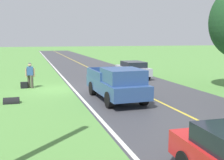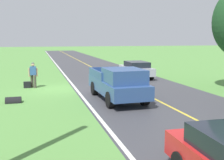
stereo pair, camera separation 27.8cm
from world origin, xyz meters
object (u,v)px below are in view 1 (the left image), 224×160
at_px(hitchhiker_walking, 30,74).
at_px(suitcase_carried, 24,85).
at_px(sedan_near_oncoming, 133,69).
at_px(pickup_truck_passing, 117,83).

bearing_deg(hitchhiker_walking, suitcase_carried, 6.38).
distance_m(hitchhiker_walking, sedan_near_oncoming, 8.87).
relative_size(suitcase_carried, sedan_near_oncoming, 0.10).
height_order(suitcase_carried, pickup_truck_passing, pickup_truck_passing).
xyz_separation_m(hitchhiker_walking, suitcase_carried, (0.43, 0.05, -0.76)).
relative_size(hitchhiker_walking, suitcase_carried, 3.80).
bearing_deg(pickup_truck_passing, sedan_near_oncoming, -116.28).
relative_size(suitcase_carried, pickup_truck_passing, 0.08).
bearing_deg(suitcase_carried, hitchhiker_walking, 100.86).
bearing_deg(suitcase_carried, pickup_truck_passing, 46.98).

